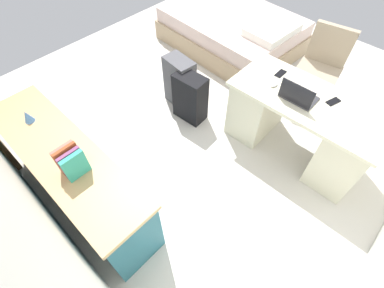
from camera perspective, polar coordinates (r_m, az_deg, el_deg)
ground_plane at (r=3.51m, az=6.71°, el=6.33°), size 5.40×5.40×0.00m
desk at (r=3.03m, az=20.93°, el=3.60°), size 1.45×0.69×0.73m
office_chair at (r=3.67m, az=24.04°, el=12.90°), size 0.53×0.53×0.94m
credenza at (r=2.68m, az=-22.56°, el=-6.21°), size 1.80×0.48×0.74m
bed at (r=4.55m, az=8.18°, el=21.81°), size 1.97×1.50×0.58m
suitcase_black at (r=3.25m, az=-0.37°, el=9.37°), size 0.37×0.24×0.58m
suitcase_spare_grey at (r=3.43m, az=-2.52°, el=12.42°), size 0.38×0.26×0.62m
laptop at (r=2.71m, az=20.66°, el=9.14°), size 0.31×0.23×0.21m
computer_mouse at (r=2.83m, az=16.37°, el=11.64°), size 0.06×0.10×0.03m
cell_phone_near_laptop at (r=2.85m, az=26.73°, el=7.70°), size 0.10×0.15×0.01m
cell_phone_by_mouse at (r=2.99m, az=17.52°, el=13.48°), size 0.07×0.14×0.01m
book_row at (r=2.16m, az=-23.25°, el=-3.25°), size 0.15×0.17×0.24m
figurine_small at (r=2.71m, az=-30.41°, el=4.85°), size 0.08×0.08×0.11m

